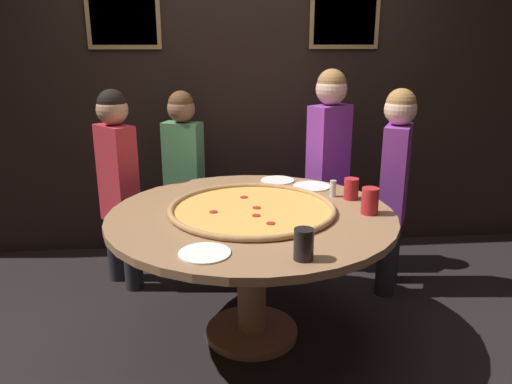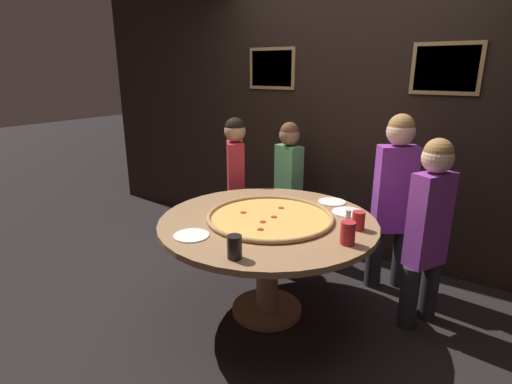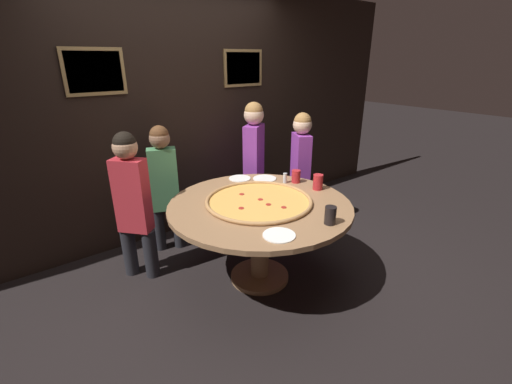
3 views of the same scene
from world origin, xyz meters
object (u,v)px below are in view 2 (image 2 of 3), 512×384
object	(u,v)px
dining_table	(268,237)
drink_cup_front_edge	(348,233)
white_plate_far_back	(348,212)
diner_side_left	(429,224)
giant_pizza	(270,217)
diner_centre_back	(394,193)
diner_far_right	(288,180)
diner_far_left	(236,178)
drink_cup_beside_pizza	(358,221)
white_plate_near_front	(191,235)
white_plate_beside_cup	(332,202)
condiment_shaker	(348,217)
drink_cup_centre_back	(235,247)

from	to	relation	value
dining_table	drink_cup_front_edge	xyz separation A→B (m)	(0.62, -0.07, 0.21)
white_plate_far_back	diner_side_left	bearing A→B (deg)	5.45
giant_pizza	diner_centre_back	world-z (taller)	diner_centre_back
diner_far_right	diner_far_left	world-z (taller)	diner_far_left
drink_cup_beside_pizza	diner_side_left	distance (m)	0.49
white_plate_near_front	white_plate_beside_cup	world-z (taller)	same
white_plate_near_front	white_plate_far_back	bearing A→B (deg)	55.61
condiment_shaker	drink_cup_beside_pizza	bearing A→B (deg)	-31.05
diner_centre_back	dining_table	bearing A→B (deg)	20.23
dining_table	diner_side_left	world-z (taller)	diner_side_left
dining_table	white_plate_beside_cup	xyz separation A→B (m)	(0.22, 0.60, 0.14)
white_plate_beside_cup	condiment_shaker	xyz separation A→B (m)	(0.28, -0.36, 0.05)
giant_pizza	diner_centre_back	distance (m)	1.06
drink_cup_centre_back	diner_far_left	bearing A→B (deg)	126.65
dining_table	drink_cup_front_edge	size ratio (longest dim) A/B	10.86
condiment_shaker	diner_far_right	distance (m)	1.18
white_plate_near_front	diner_far_left	world-z (taller)	diner_far_left
diner_far_right	white_plate_beside_cup	bearing A→B (deg)	168.94
drink_cup_front_edge	white_plate_far_back	xyz separation A→B (m)	(-0.20, 0.52, -0.07)
white_plate_near_front	diner_side_left	world-z (taller)	diner_side_left
drink_cup_centre_back	white_plate_beside_cup	bearing A→B (deg)	87.47
white_plate_near_front	diner_side_left	size ratio (longest dim) A/B	0.17
white_plate_far_back	diner_far_right	world-z (taller)	diner_far_right
white_plate_near_front	diner_side_left	distance (m)	1.57
drink_cup_centre_back	diner_far_right	xyz separation A→B (m)	(-0.57, 1.61, -0.08)
drink_cup_beside_pizza	white_plate_beside_cup	bearing A→B (deg)	131.25
drink_cup_beside_pizza	diner_centre_back	world-z (taller)	diner_centre_back
drink_cup_front_edge	drink_cup_beside_pizza	bearing A→B (deg)	96.25
diner_far_right	white_plate_near_front	bearing A→B (deg)	117.91
diner_far_left	diner_centre_back	bearing A→B (deg)	-124.25
drink_cup_front_edge	condiment_shaker	bearing A→B (deg)	111.05
drink_cup_beside_pizza	white_plate_beside_cup	xyz separation A→B (m)	(-0.37, 0.42, -0.06)
drink_cup_centre_back	giant_pizza	bearing A→B (deg)	104.44
giant_pizza	dining_table	bearing A→B (deg)	-103.55
drink_cup_centre_back	white_plate_far_back	distance (m)	1.08
drink_cup_centre_back	condiment_shaker	distance (m)	0.90
white_plate_beside_cup	diner_far_left	world-z (taller)	diner_far_left
condiment_shaker	white_plate_near_front	bearing A→B (deg)	-134.50
white_plate_beside_cup	diner_far_right	world-z (taller)	diner_far_right
white_plate_beside_cup	diner_centre_back	distance (m)	0.50
drink_cup_beside_pizza	condiment_shaker	world-z (taller)	drink_cup_beside_pizza
dining_table	white_plate_near_front	size ratio (longest dim) A/B	6.73
drink_cup_beside_pizza	condiment_shaker	xyz separation A→B (m)	(-0.09, 0.06, -0.01)
drink_cup_centre_back	diner_centre_back	world-z (taller)	diner_centre_back
giant_pizza	diner_side_left	distance (m)	1.07
white_plate_beside_cup	diner_centre_back	bearing A→B (deg)	35.80
dining_table	giant_pizza	distance (m)	0.15
drink_cup_centre_back	drink_cup_beside_pizza	bearing A→B (deg)	61.91
diner_centre_back	diner_side_left	xyz separation A→B (m)	(0.34, -0.39, -0.05)
white_plate_far_back	diner_side_left	world-z (taller)	diner_side_left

